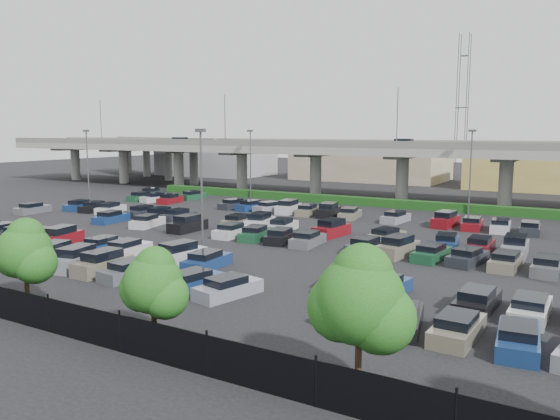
% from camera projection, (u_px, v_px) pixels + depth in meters
% --- Properties ---
extents(ground, '(280.00, 280.00, 0.00)m').
position_uv_depth(ground, '(253.00, 233.00, 54.51)').
color(ground, black).
extents(overpass, '(150.00, 13.00, 15.80)m').
position_uv_depth(overpass, '(369.00, 152.00, 80.96)').
color(overpass, gray).
rests_on(overpass, ground).
extents(on_ramp, '(50.93, 30.13, 8.80)m').
position_uv_depth(on_ramp, '(158.00, 147.00, 116.31)').
color(on_ramp, gray).
rests_on(on_ramp, ground).
extents(hedge, '(66.00, 1.60, 1.10)m').
position_uv_depth(hedge, '(351.00, 200.00, 75.80)').
color(hedge, '#103712').
rests_on(hedge, ground).
extents(tree_row, '(65.07, 3.66, 5.94)m').
position_uv_depth(tree_row, '(8.00, 248.00, 30.97)').
color(tree_row, '#332316').
rests_on(tree_row, ground).
extents(parked_cars, '(63.05, 41.63, 1.67)m').
position_uv_depth(parked_cars, '(234.00, 233.00, 51.38)').
color(parked_cars, '#585A60').
rests_on(parked_cars, ground).
extents(light_poles, '(66.90, 48.38, 10.30)m').
position_uv_depth(light_poles, '(230.00, 168.00, 57.38)').
color(light_poles, '#525257').
rests_on(light_poles, ground).
extents(distant_buildings, '(138.00, 24.00, 9.00)m').
position_uv_depth(distant_buildings, '(492.00, 166.00, 100.65)').
color(distant_buildings, gray).
rests_on(distant_buildings, ground).
extents(comm_tower, '(2.40, 2.40, 30.00)m').
position_uv_depth(comm_tower, '(462.00, 105.00, 113.56)').
color(comm_tower, '#525257').
rests_on(comm_tower, ground).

